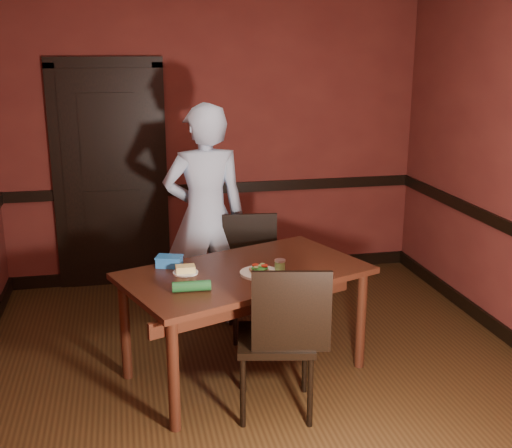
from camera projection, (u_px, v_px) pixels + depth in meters
name	position (u px, v px, depth m)	size (l,w,h in m)	color
floor	(267.00, 385.00, 4.39)	(4.00, 4.50, 0.01)	black
wall_back	(215.00, 142.00, 6.15)	(4.00, 0.02, 2.70)	#551E19
wall_front	(436.00, 355.00, 1.91)	(4.00, 0.02, 2.70)	#551E19
dado_back	(216.00, 188.00, 6.26)	(4.00, 0.03, 0.10)	black
baseboard_back	(218.00, 269.00, 6.48)	(4.00, 0.03, 0.12)	black
door	(110.00, 173.00, 5.99)	(1.05, 0.07, 2.20)	black
dining_table	(245.00, 322.00, 4.47)	(1.63, 0.92, 0.76)	black
chair_far	(257.00, 278.00, 5.06)	(0.44, 0.44, 0.94)	black
chair_near	(276.00, 336.00, 3.98)	(0.47, 0.47, 1.00)	black
person	(205.00, 217.00, 5.16)	(0.67, 0.44, 1.82)	#A5BFDC
sandwich_plate	(260.00, 272.00, 4.29)	(0.27, 0.27, 0.07)	silver
sauce_jar	(280.00, 266.00, 4.33)	(0.07, 0.07, 0.09)	#618B43
cheese_saucer	(185.00, 270.00, 4.31)	(0.17, 0.17, 0.05)	silver
food_tub	(169.00, 261.00, 4.44)	(0.21, 0.17, 0.07)	blue
wrapped_veg	(191.00, 286.00, 3.99)	(0.07, 0.07, 0.24)	#17471F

